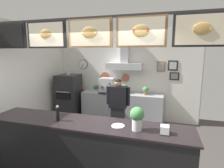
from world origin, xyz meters
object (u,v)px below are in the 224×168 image
Objects in this scene: espresso_machine at (107,85)px; potted_oregano at (124,88)px; pepper_grinder at (58,113)px; condiment_plate at (118,126)px; potted_basil at (96,88)px; pizza_oven at (69,97)px; shop_worker at (118,108)px; napkin_holder at (165,130)px; basil_vase at (137,118)px; potted_rosemary at (146,90)px.

potted_oregano is (0.54, 0.03, -0.07)m from espresso_machine.
espresso_machine is 1.76× the size of potted_oregano.
potted_oregano is at bearing 78.95° from pepper_grinder.
pepper_grinder reaches higher than potted_oregano.
condiment_plate is at bearing 3.36° from pepper_grinder.
potted_basil is at bearing 98.23° from pepper_grinder.
pizza_oven reaches higher than condiment_plate.
pizza_oven is at bearing -172.44° from potted_oregano.
potted_oregano is at bearing -0.34° from potted_basil.
espresso_machine is 0.41m from potted_basil.
pepper_grinder is (0.40, -2.75, 0.11)m from potted_basil.
shop_worker is 10.22× the size of napkin_holder.
espresso_machine is 3.21× the size of napkin_holder.
pizza_oven reaches higher than pepper_grinder.
potted_basil is 0.57× the size of basil_vase.
basil_vase is at bearing -63.67° from espresso_machine.
espresso_machine is at bearing 122.64° from napkin_holder.
potted_rosemary is 1.61× the size of napkin_holder.
potted_basil is at bearing 15.95° from pizza_oven.
potted_rosemary is at bearing 93.39° from basil_vase.
pizza_oven is 6.40× the size of potted_rosemary.
espresso_machine is 1.36× the size of basil_vase.
shop_worker is at bearing 125.28° from napkin_holder.
potted_oregano is 1.33× the size of condiment_plate.
espresso_machine is at bearing -64.03° from shop_worker.
shop_worker is 1.72m from basil_vase.
espresso_machine is at bearing 9.56° from pizza_oven.
pizza_oven reaches higher than napkin_holder.
potted_basil is at bearing 175.31° from espresso_machine.
basil_vase is 1.32× the size of pepper_grinder.
potted_oregano is 0.65m from potted_rosemary.
potted_oregano is 3.00m from napkin_holder.
napkin_holder is (1.74, -2.72, -0.08)m from espresso_machine.
potted_oregano is 1.02× the size of pepper_grinder.
basil_vase is at bearing -73.62° from potted_oregano.
espresso_machine reaches higher than basil_vase.
pizza_oven is 7.74× the size of potted_basil.
condiment_plate is 0.36m from basil_vase.
potted_rosemary is at bearing 86.91° from condiment_plate.
condiment_plate is (2.28, -2.45, 0.29)m from pizza_oven.
pizza_oven is 5.77× the size of pepper_grinder.
shop_worker reaches higher than potted_rosemary.
pizza_oven is at bearing -30.11° from shop_worker.
espresso_machine is 0.54m from potted_oregano.
potted_basil is (-0.93, 0.01, -0.04)m from potted_oregano.
shop_worker is (1.90, -0.97, 0.09)m from pizza_oven.
potted_oregano is 0.93m from potted_basil.
potted_oregano is at bearing 100.59° from condiment_plate.
condiment_plate is at bearing -93.09° from potted_rosemary.
pepper_grinder is (-0.54, -2.74, 0.07)m from potted_oregano.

